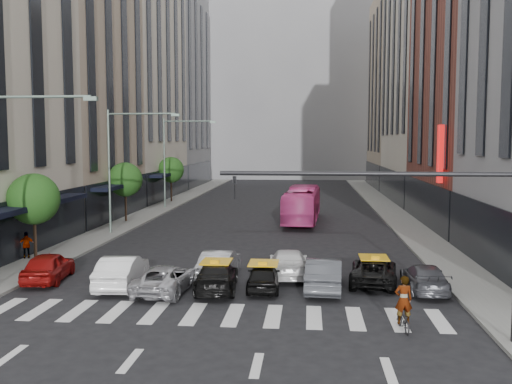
% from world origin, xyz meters
% --- Properties ---
extents(ground, '(160.00, 160.00, 0.00)m').
position_xyz_m(ground, '(0.00, 0.00, 0.00)').
color(ground, black).
rests_on(ground, ground).
extents(sidewalk_left, '(3.00, 96.00, 0.15)m').
position_xyz_m(sidewalk_left, '(-11.50, 30.00, 0.07)').
color(sidewalk_left, slate).
rests_on(sidewalk_left, ground).
extents(sidewalk_right, '(3.00, 96.00, 0.15)m').
position_xyz_m(sidewalk_right, '(11.50, 30.00, 0.07)').
color(sidewalk_right, slate).
rests_on(sidewalk_right, ground).
extents(building_left_b, '(8.00, 16.00, 24.00)m').
position_xyz_m(building_left_b, '(-17.00, 28.00, 12.00)').
color(building_left_b, tan).
rests_on(building_left_b, ground).
extents(building_left_c, '(8.00, 20.00, 36.00)m').
position_xyz_m(building_left_c, '(-17.00, 46.00, 18.00)').
color(building_left_c, beige).
rests_on(building_left_c, ground).
extents(building_left_d, '(8.00, 18.00, 30.00)m').
position_xyz_m(building_left_d, '(-17.00, 65.00, 15.00)').
color(building_left_d, gray).
rests_on(building_left_d, ground).
extents(building_right_b, '(8.00, 18.00, 26.00)m').
position_xyz_m(building_right_b, '(17.00, 27.00, 13.00)').
color(building_right_b, brown).
rests_on(building_right_b, ground).
extents(building_right_c, '(8.00, 20.00, 40.00)m').
position_xyz_m(building_right_c, '(17.00, 46.00, 20.00)').
color(building_right_c, beige).
rests_on(building_right_c, ground).
extents(building_right_d, '(8.00, 18.00, 28.00)m').
position_xyz_m(building_right_d, '(17.00, 65.00, 14.00)').
color(building_right_d, tan).
rests_on(building_right_d, ground).
extents(building_far, '(30.00, 10.00, 36.00)m').
position_xyz_m(building_far, '(0.00, 85.00, 18.00)').
color(building_far, gray).
rests_on(building_far, ground).
extents(tree_near, '(2.88, 2.88, 4.95)m').
position_xyz_m(tree_near, '(-11.80, 10.00, 3.65)').
color(tree_near, black).
rests_on(tree_near, sidewalk_left).
extents(tree_mid, '(2.88, 2.88, 4.95)m').
position_xyz_m(tree_mid, '(-11.80, 26.00, 3.65)').
color(tree_mid, black).
rests_on(tree_mid, sidewalk_left).
extents(tree_far, '(2.88, 2.88, 4.95)m').
position_xyz_m(tree_far, '(-11.80, 42.00, 3.65)').
color(tree_far, black).
rests_on(tree_far, sidewalk_left).
extents(streetlamp_near, '(5.38, 0.25, 9.00)m').
position_xyz_m(streetlamp_near, '(-10.04, 4.00, 5.90)').
color(streetlamp_near, gray).
rests_on(streetlamp_near, sidewalk_left).
extents(streetlamp_mid, '(5.38, 0.25, 9.00)m').
position_xyz_m(streetlamp_mid, '(-10.04, 20.00, 5.90)').
color(streetlamp_mid, gray).
rests_on(streetlamp_mid, sidewalk_left).
extents(streetlamp_far, '(5.38, 0.25, 9.00)m').
position_xyz_m(streetlamp_far, '(-10.04, 36.00, 5.90)').
color(streetlamp_far, gray).
rests_on(streetlamp_far, sidewalk_left).
extents(traffic_signal, '(10.10, 0.20, 6.00)m').
position_xyz_m(traffic_signal, '(7.69, -1.00, 4.47)').
color(traffic_signal, black).
rests_on(traffic_signal, ground).
extents(liberty_sign, '(0.30, 0.70, 4.00)m').
position_xyz_m(liberty_sign, '(12.60, 20.00, 6.00)').
color(liberty_sign, red).
rests_on(liberty_sign, ground).
extents(car_red, '(2.28, 4.47, 1.46)m').
position_xyz_m(car_red, '(-9.20, 6.11, 0.73)').
color(car_red, maroon).
rests_on(car_red, ground).
extents(car_white_front, '(1.95, 4.76, 1.54)m').
position_xyz_m(car_white_front, '(-5.20, 5.28, 0.77)').
color(car_white_front, white).
rests_on(car_white_front, ground).
extents(car_silver, '(2.47, 4.72, 1.27)m').
position_xyz_m(car_silver, '(-2.90, 4.59, 0.63)').
color(car_silver, '#ADADB2').
rests_on(car_silver, ground).
extents(taxi_left, '(2.28, 4.78, 1.35)m').
position_xyz_m(taxi_left, '(-0.66, 5.10, 0.67)').
color(taxi_left, black).
rests_on(taxi_left, ground).
extents(taxi_center, '(1.59, 3.73, 1.26)m').
position_xyz_m(taxi_center, '(1.51, 5.35, 0.63)').
color(taxi_center, black).
rests_on(taxi_center, ground).
extents(car_grey_mid, '(1.87, 4.70, 1.52)m').
position_xyz_m(car_grey_mid, '(4.30, 5.63, 0.76)').
color(car_grey_mid, '#44464C').
rests_on(car_grey_mid, ground).
extents(taxi_right, '(2.72, 4.87, 1.29)m').
position_xyz_m(taxi_right, '(6.70, 6.98, 0.64)').
color(taxi_right, black).
rests_on(taxi_right, ground).
extents(car_grey_curb, '(1.78, 4.32, 1.25)m').
position_xyz_m(car_grey_curb, '(8.89, 5.89, 0.63)').
color(car_grey_curb, '#404248').
rests_on(car_grey_curb, ground).
extents(car_row2_left, '(1.75, 4.40, 1.43)m').
position_xyz_m(car_row2_left, '(-0.90, 7.57, 0.71)').
color(car_row2_left, '#ABACB1').
rests_on(car_row2_left, ground).
extents(car_row2_right, '(2.17, 4.83, 1.37)m').
position_xyz_m(car_row2_right, '(2.55, 8.25, 0.69)').
color(car_row2_right, white).
rests_on(car_row2_right, ground).
extents(bus, '(3.19, 10.90, 3.00)m').
position_xyz_m(bus, '(3.00, 27.64, 1.50)').
color(bus, '#DB408E').
rests_on(bus, ground).
extents(motorcycle, '(0.70, 1.56, 0.80)m').
position_xyz_m(motorcycle, '(7.02, 0.24, 0.40)').
color(motorcycle, black).
rests_on(motorcycle, ground).
extents(rider, '(0.70, 0.50, 1.79)m').
position_xyz_m(rider, '(7.02, 0.24, 1.69)').
color(rider, gray).
rests_on(rider, motorcycle).
extents(pedestrian_far, '(0.97, 0.75, 1.54)m').
position_xyz_m(pedestrian_far, '(-12.60, 10.55, 0.92)').
color(pedestrian_far, gray).
rests_on(pedestrian_far, sidewalk_left).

